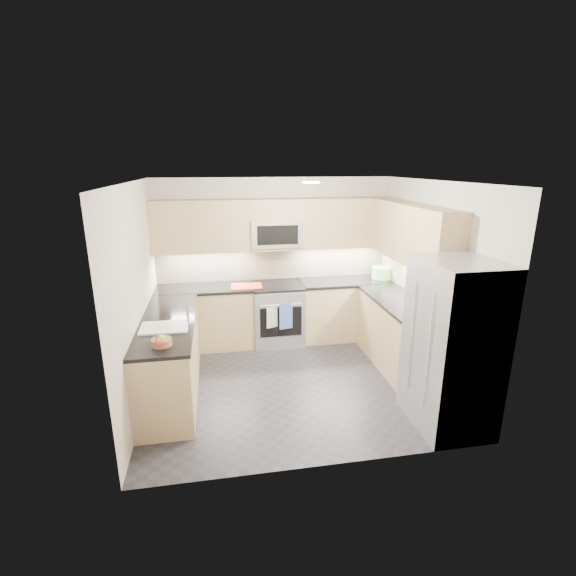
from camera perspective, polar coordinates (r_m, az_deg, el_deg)
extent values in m
cube|color=#26262B|center=(5.52, 0.65, -12.57)|extent=(3.60, 3.20, 0.00)
cube|color=beige|center=(4.82, 0.75, 14.36)|extent=(3.60, 3.20, 0.02)
cube|color=#BCB3A4|center=(6.55, -1.92, 3.93)|extent=(3.60, 0.02, 2.50)
cube|color=#BCB3A4|center=(3.56, 5.54, -7.35)|extent=(3.60, 0.02, 2.50)
cube|color=#BCB3A4|center=(5.02, -19.91, -1.07)|extent=(0.02, 3.20, 2.50)
cube|color=#BCB3A4|center=(5.63, 19.00, 0.89)|extent=(0.02, 3.20, 2.50)
cube|color=tan|center=(6.43, -11.13, -4.07)|extent=(1.42, 0.60, 0.90)
cube|color=tan|center=(6.73, 7.75, -2.96)|extent=(1.42, 0.60, 0.90)
cube|color=tan|center=(5.88, 14.99, -6.36)|extent=(0.60, 1.70, 0.90)
cube|color=tan|center=(5.27, -15.80, -9.23)|extent=(0.60, 2.00, 0.90)
cube|color=black|center=(6.29, -11.37, -0.06)|extent=(1.42, 0.63, 0.04)
cube|color=black|center=(6.59, 7.91, 0.89)|extent=(1.42, 0.63, 0.04)
cube|color=black|center=(5.72, 15.34, -2.02)|extent=(0.63, 1.70, 0.04)
cube|color=black|center=(5.08, -16.22, -4.45)|extent=(0.63, 2.00, 0.04)
cube|color=tan|center=(6.28, -1.74, 8.71)|extent=(3.60, 0.35, 0.75)
cube|color=tan|center=(5.67, 16.66, 7.16)|extent=(0.35, 1.95, 0.75)
cube|color=tan|center=(6.56, -1.91, 3.45)|extent=(3.60, 0.01, 0.51)
cube|color=tan|center=(6.03, 16.88, 1.54)|extent=(0.01, 2.30, 0.51)
cube|color=#9B9EA3|center=(6.47, -1.44, -3.58)|extent=(0.76, 0.65, 0.91)
cube|color=black|center=(6.33, -1.47, 0.33)|extent=(0.76, 0.65, 0.03)
cube|color=black|center=(6.17, -0.97, -4.67)|extent=(0.62, 0.02, 0.45)
cylinder|color=#B2B5BA|center=(6.05, -0.95, -2.36)|extent=(0.60, 0.02, 0.02)
cube|color=#9B9DA3|center=(6.27, -1.69, 7.54)|extent=(0.76, 0.40, 0.40)
cube|color=black|center=(6.07, -1.41, 7.24)|extent=(0.60, 0.01, 0.28)
cube|color=#A5A7AD|center=(4.64, 21.53, -7.31)|extent=(0.70, 0.90, 1.80)
cylinder|color=#B2B5BA|center=(4.30, 18.58, -8.18)|extent=(0.02, 0.02, 1.20)
cylinder|color=#B2B5BA|center=(4.59, 16.47, -6.38)|extent=(0.02, 0.02, 1.20)
cube|color=white|center=(4.87, -16.46, -5.94)|extent=(0.52, 0.38, 0.16)
cylinder|color=silver|center=(4.77, -13.55, -3.59)|extent=(0.03, 0.03, 0.28)
cylinder|color=#65C755|center=(6.79, 12.74, 2.07)|extent=(0.36, 0.36, 0.18)
cube|color=#CD4113|center=(6.21, -5.70, 0.23)|extent=(0.46, 0.33, 0.01)
cylinder|color=#A36E4C|center=(4.40, -16.90, -7.10)|extent=(0.22, 0.22, 0.07)
sphere|color=#B63C14|center=(4.29, -17.26, -6.59)|extent=(0.07, 0.07, 0.07)
sphere|color=#7BC554|center=(4.28, -16.95, -6.61)|extent=(0.07, 0.07, 0.07)
cube|color=white|center=(6.08, -2.20, -4.01)|extent=(0.16, 0.07, 0.32)
cube|color=#365294|center=(6.10, -0.29, -3.89)|extent=(0.20, 0.06, 0.39)
sphere|color=#D54D17|center=(4.22, -17.37, -7.01)|extent=(0.06, 0.06, 0.06)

